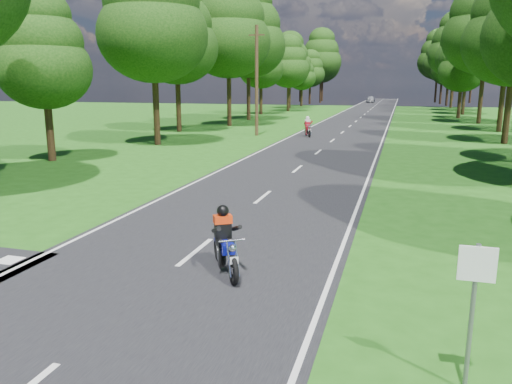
% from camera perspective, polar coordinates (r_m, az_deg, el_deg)
% --- Properties ---
extents(ground, '(160.00, 160.00, 0.00)m').
position_cam_1_polar(ground, '(10.27, -11.39, -10.36)').
color(ground, '#1E5112').
rests_on(ground, ground).
extents(main_road, '(7.00, 140.00, 0.02)m').
position_cam_1_polar(main_road, '(58.65, 11.88, 8.33)').
color(main_road, black).
rests_on(main_road, ground).
extents(road_markings, '(7.40, 140.00, 0.01)m').
position_cam_1_polar(road_markings, '(56.80, 11.59, 8.23)').
color(road_markings, silver).
rests_on(road_markings, main_road).
extents(treeline, '(40.00, 115.35, 14.78)m').
position_cam_1_polar(treeline, '(68.61, 14.13, 15.68)').
color(treeline, black).
rests_on(treeline, ground).
extents(telegraph_pole, '(1.20, 0.26, 8.00)m').
position_cam_1_polar(telegraph_pole, '(37.83, 0.08, 12.63)').
color(telegraph_pole, '#382616').
rests_on(telegraph_pole, ground).
extents(road_sign, '(0.45, 0.07, 2.00)m').
position_cam_1_polar(road_sign, '(6.91, 23.65, -10.67)').
color(road_sign, slate).
rests_on(road_sign, ground).
extents(rider_near_blue, '(1.39, 1.74, 1.41)m').
position_cam_1_polar(rider_near_blue, '(10.46, -3.55, -5.45)').
color(rider_near_blue, '#0D1393').
rests_on(rider_near_blue, main_road).
extents(rider_far_red, '(1.17, 1.88, 1.49)m').
position_cam_1_polar(rider_far_red, '(37.24, 5.95, 7.48)').
color(rider_far_red, maroon).
rests_on(rider_far_red, main_road).
extents(distant_car, '(1.60, 3.87, 1.31)m').
position_cam_1_polar(distant_car, '(103.02, 12.99, 10.30)').
color(distant_car, '#A8AAAF').
rests_on(distant_car, main_road).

